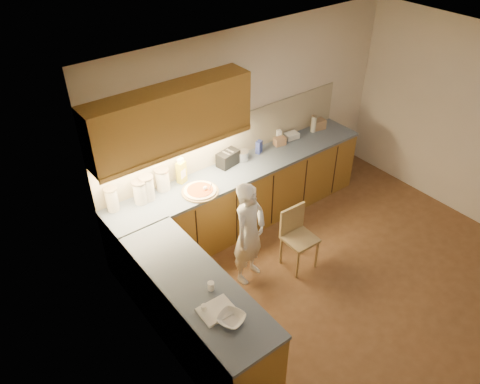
% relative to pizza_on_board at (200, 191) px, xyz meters
% --- Properties ---
extents(room, '(4.54, 4.50, 2.62)m').
position_rel_pizza_on_board_xyz_m(room, '(1.11, -1.57, 0.74)').
color(room, brown).
rests_on(room, ground).
extents(l_counter, '(3.77, 2.62, 0.92)m').
position_rel_pizza_on_board_xyz_m(l_counter, '(0.19, -0.32, -0.48)').
color(l_counter, olive).
rests_on(l_counter, ground).
extents(backsplash, '(3.75, 0.02, 0.58)m').
position_rel_pizza_on_board_xyz_m(backsplash, '(0.74, 0.41, 0.27)').
color(backsplash, '#B9AD8F').
rests_on(backsplash, l_counter).
extents(upper_cabinets, '(1.95, 0.36, 0.73)m').
position_rel_pizza_on_board_xyz_m(upper_cabinets, '(-0.16, 0.25, 0.91)').
color(upper_cabinets, olive).
rests_on(upper_cabinets, ground).
extents(pizza_on_board, '(0.44, 0.44, 0.18)m').
position_rel_pizza_on_board_xyz_m(pizza_on_board, '(0.00, 0.00, 0.00)').
color(pizza_on_board, '#A48752').
rests_on(pizza_on_board, l_counter).
extents(child, '(0.56, 0.46, 1.34)m').
position_rel_pizza_on_board_xyz_m(child, '(0.18, -0.72, -0.27)').
color(child, white).
rests_on(child, ground).
extents(wooden_chair, '(0.38, 0.38, 0.81)m').
position_rel_pizza_on_board_xyz_m(wooden_chair, '(0.78, -0.89, -0.47)').
color(wooden_chair, tan).
rests_on(wooden_chair, ground).
extents(mixing_bowl, '(0.30, 0.30, 0.06)m').
position_rel_pizza_on_board_xyz_m(mixing_bowl, '(-0.84, -1.74, 0.01)').
color(mixing_bowl, white).
rests_on(mixing_bowl, l_counter).
extents(canister_a, '(0.15, 0.15, 0.30)m').
position_rel_pizza_on_board_xyz_m(canister_a, '(-0.96, 0.32, 0.13)').
color(canister_a, beige).
rests_on(canister_a, l_counter).
extents(canister_b, '(0.16, 0.16, 0.29)m').
position_rel_pizza_on_board_xyz_m(canister_b, '(-0.65, 0.25, 0.13)').
color(canister_b, white).
rests_on(canister_b, l_counter).
extents(canister_c, '(0.17, 0.17, 0.31)m').
position_rel_pizza_on_board_xyz_m(canister_c, '(-0.55, 0.26, 0.14)').
color(canister_c, silver).
rests_on(canister_c, l_counter).
extents(canister_d, '(0.17, 0.17, 0.28)m').
position_rel_pizza_on_board_xyz_m(canister_d, '(-0.31, 0.33, 0.12)').
color(canister_d, white).
rests_on(canister_d, l_counter).
extents(oil_jug, '(0.13, 0.12, 0.34)m').
position_rel_pizza_on_board_xyz_m(oil_jug, '(-0.06, 0.32, 0.13)').
color(oil_jug, gold).
rests_on(oil_jug, l_counter).
extents(toaster, '(0.32, 0.22, 0.19)m').
position_rel_pizza_on_board_xyz_m(toaster, '(0.63, 0.29, 0.08)').
color(toaster, black).
rests_on(toaster, l_counter).
extents(steel_pot, '(0.18, 0.18, 0.13)m').
position_rel_pizza_on_board_xyz_m(steel_pot, '(0.84, 0.27, 0.05)').
color(steel_pot, '#BCBCC1').
rests_on(steel_pot, l_counter).
extents(blue_box, '(0.11, 0.09, 0.18)m').
position_rel_pizza_on_board_xyz_m(blue_box, '(1.13, 0.28, 0.07)').
color(blue_box, '#303E92').
rests_on(blue_box, l_counter).
extents(card_box_a, '(0.17, 0.14, 0.11)m').
position_rel_pizza_on_board_xyz_m(card_box_a, '(1.49, 0.27, 0.04)').
color(card_box_a, '#A67B59').
rests_on(card_box_a, l_counter).
extents(white_bottle, '(0.07, 0.07, 0.17)m').
position_rel_pizza_on_board_xyz_m(white_bottle, '(1.54, 0.35, 0.07)').
color(white_bottle, white).
rests_on(white_bottle, l_counter).
extents(flat_pack, '(0.21, 0.16, 0.08)m').
position_rel_pizza_on_board_xyz_m(flat_pack, '(1.75, 0.31, 0.02)').
color(flat_pack, silver).
rests_on(flat_pack, l_counter).
extents(tall_jar, '(0.08, 0.08, 0.25)m').
position_rel_pizza_on_board_xyz_m(tall_jar, '(2.13, 0.26, 0.11)').
color(tall_jar, beige).
rests_on(tall_jar, l_counter).
extents(card_box_b, '(0.20, 0.17, 0.14)m').
position_rel_pizza_on_board_xyz_m(card_box_b, '(2.26, 0.28, 0.05)').
color(card_box_b, '#A17A56').
rests_on(card_box_b, l_counter).
extents(dough_cloth, '(0.31, 0.25, 0.02)m').
position_rel_pizza_on_board_xyz_m(dough_cloth, '(-0.88, -1.58, -0.01)').
color(dough_cloth, white).
rests_on(dough_cloth, l_counter).
extents(spice_jar_a, '(0.07, 0.07, 0.07)m').
position_rel_pizza_on_board_xyz_m(spice_jar_a, '(-0.96, -1.51, 0.02)').
color(spice_jar_a, silver).
rests_on(spice_jar_a, l_counter).
extents(spice_jar_b, '(0.07, 0.07, 0.09)m').
position_rel_pizza_on_board_xyz_m(spice_jar_b, '(-0.77, -1.34, 0.02)').
color(spice_jar_b, white).
rests_on(spice_jar_b, l_counter).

